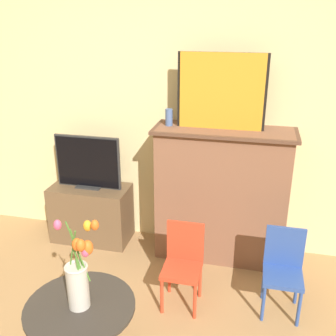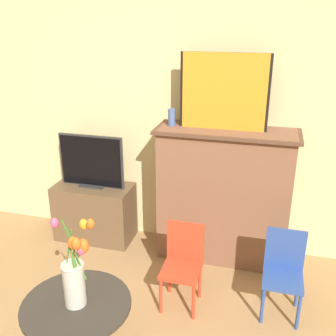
# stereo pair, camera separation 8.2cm
# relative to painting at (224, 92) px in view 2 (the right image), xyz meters

# --- Properties ---
(wall_back) EXTENTS (8.00, 0.06, 2.70)m
(wall_back) POSITION_rel_painting_xyz_m (-0.38, 0.21, -0.07)
(wall_back) COLOR beige
(wall_back) RESTS_ON ground
(fireplace_mantel) EXTENTS (1.11, 0.41, 1.13)m
(fireplace_mantel) POSITION_rel_painting_xyz_m (0.04, -0.01, -0.84)
(fireplace_mantel) COLOR brown
(fireplace_mantel) RESTS_ON ground
(painting) EXTENTS (0.67, 0.03, 0.57)m
(painting) POSITION_rel_painting_xyz_m (0.00, 0.00, 0.00)
(painting) COLOR black
(painting) RESTS_ON fireplace_mantel
(mantel_candle) EXTENTS (0.06, 0.06, 0.13)m
(mantel_candle) POSITION_rel_painting_xyz_m (-0.40, -0.01, -0.22)
(mantel_candle) COLOR #4C6699
(mantel_candle) RESTS_ON fireplace_mantel
(tv_stand) EXTENTS (0.70, 0.36, 0.52)m
(tv_stand) POSITION_rel_painting_xyz_m (-1.13, -0.02, -1.16)
(tv_stand) COLOR brown
(tv_stand) RESTS_ON ground
(tv_monitor) EXTENTS (0.59, 0.12, 0.47)m
(tv_monitor) POSITION_rel_painting_xyz_m (-1.13, -0.01, -0.67)
(tv_monitor) COLOR #2D2D2D
(tv_monitor) RESTS_ON tv_stand
(chair_red) EXTENTS (0.27, 0.27, 0.61)m
(chair_red) POSITION_rel_painting_xyz_m (-0.15, -0.67, -1.08)
(chair_red) COLOR red
(chair_red) RESTS_ON ground
(chair_blue) EXTENTS (0.27, 0.27, 0.61)m
(chair_blue) POSITION_rel_painting_xyz_m (0.54, -0.58, -1.08)
(chair_blue) COLOR #2D4C99
(chair_blue) RESTS_ON ground
(side_table) EXTENTS (0.61, 0.61, 0.47)m
(side_table) POSITION_rel_painting_xyz_m (-0.58, -1.40, -1.11)
(side_table) COLOR #332D28
(side_table) RESTS_ON ground
(vase_tulips) EXTENTS (0.26, 0.15, 0.54)m
(vase_tulips) POSITION_rel_painting_xyz_m (-0.57, -1.40, -0.74)
(vase_tulips) COLOR beige
(vase_tulips) RESTS_ON side_table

